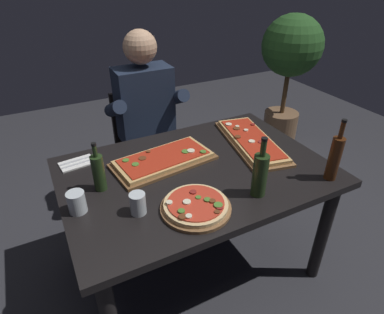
# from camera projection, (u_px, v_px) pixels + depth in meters

# --- Properties ---
(ground_plane) EXTENTS (6.40, 6.40, 0.00)m
(ground_plane) POSITION_uv_depth(u_px,v_px,m) (195.00, 264.00, 2.13)
(ground_plane) COLOR #2D2D33
(dining_table) EXTENTS (1.40, 0.96, 0.74)m
(dining_table) POSITION_uv_depth(u_px,v_px,m) (196.00, 184.00, 1.79)
(dining_table) COLOR black
(dining_table) RESTS_ON ground_plane
(pizza_rectangular_front) EXTENTS (0.58, 0.34, 0.05)m
(pizza_rectangular_front) POSITION_uv_depth(u_px,v_px,m) (164.00, 160.00, 1.79)
(pizza_rectangular_front) COLOR brown
(pizza_rectangular_front) RESTS_ON dining_table
(pizza_rectangular_left) EXTENTS (0.36, 0.66, 0.05)m
(pizza_rectangular_left) POSITION_uv_depth(u_px,v_px,m) (251.00, 141.00, 1.97)
(pizza_rectangular_left) COLOR brown
(pizza_rectangular_left) RESTS_ON dining_table
(pizza_round_far) EXTENTS (0.32, 0.32, 0.05)m
(pizza_round_far) POSITION_uv_depth(u_px,v_px,m) (196.00, 206.00, 1.45)
(pizza_round_far) COLOR brown
(pizza_round_far) RESTS_ON dining_table
(wine_bottle_dark) EXTENTS (0.06, 0.06, 0.33)m
(wine_bottle_dark) POSITION_uv_depth(u_px,v_px,m) (335.00, 157.00, 1.61)
(wine_bottle_dark) COLOR #47230F
(wine_bottle_dark) RESTS_ON dining_table
(oil_bottle_amber) EXTENTS (0.06, 0.06, 0.25)m
(oil_bottle_amber) POSITION_uv_depth(u_px,v_px,m) (98.00, 172.00, 1.54)
(oil_bottle_amber) COLOR #233819
(oil_bottle_amber) RESTS_ON dining_table
(vinegar_bottle_green) EXTENTS (0.07, 0.07, 0.30)m
(vinegar_bottle_green) POSITION_uv_depth(u_px,v_px,m) (260.00, 174.00, 1.50)
(vinegar_bottle_green) COLOR #233819
(vinegar_bottle_green) RESTS_ON dining_table
(tumbler_near_camera) EXTENTS (0.07, 0.07, 0.10)m
(tumbler_near_camera) POSITION_uv_depth(u_px,v_px,m) (138.00, 204.00, 1.42)
(tumbler_near_camera) COLOR silver
(tumbler_near_camera) RESTS_ON dining_table
(tumbler_far_side) EXTENTS (0.08, 0.08, 0.10)m
(tumbler_far_side) POSITION_uv_depth(u_px,v_px,m) (77.00, 203.00, 1.43)
(tumbler_far_side) COLOR silver
(tumbler_far_side) RESTS_ON dining_table
(napkin_cutlery_set) EXTENTS (0.19, 0.13, 0.01)m
(napkin_cutlery_set) POSITION_uv_depth(u_px,v_px,m) (77.00, 163.00, 1.79)
(napkin_cutlery_set) COLOR white
(napkin_cutlery_set) RESTS_ON dining_table
(diner_chair) EXTENTS (0.44, 0.44, 0.87)m
(diner_chair) POSITION_uv_depth(u_px,v_px,m) (144.00, 142.00, 2.52)
(diner_chair) COLOR black
(diner_chair) RESTS_ON ground_plane
(seated_diner) EXTENTS (0.53, 0.41, 1.33)m
(seated_diner) POSITION_uv_depth(u_px,v_px,m) (147.00, 118.00, 2.30)
(seated_diner) COLOR #23232D
(seated_diner) RESTS_ON ground_plane
(potted_plant_corner) EXTENTS (0.55, 0.55, 1.31)m
(potted_plant_corner) POSITION_uv_depth(u_px,v_px,m) (289.00, 65.00, 3.04)
(potted_plant_corner) COLOR #846042
(potted_plant_corner) RESTS_ON ground_plane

